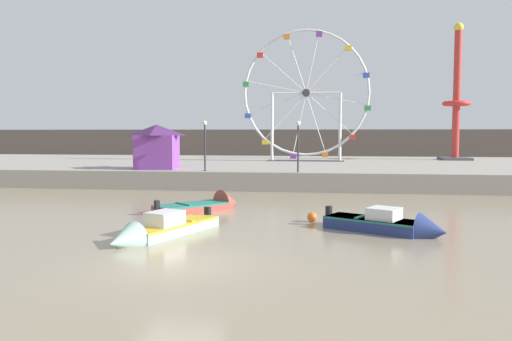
% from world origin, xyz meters
% --- Properties ---
extents(ground_plane, '(240.00, 240.00, 0.00)m').
position_xyz_m(ground_plane, '(0.00, 0.00, 0.00)').
color(ground_plane, gray).
extents(quay_promenade, '(110.00, 24.57, 1.29)m').
position_xyz_m(quay_promenade, '(0.00, 30.92, 0.65)').
color(quay_promenade, gray).
rests_on(quay_promenade, ground_plane).
extents(distant_town_skyline, '(140.00, 3.00, 4.40)m').
position_xyz_m(distant_town_skyline, '(0.00, 54.81, 2.20)').
color(distant_town_skyline, '#564C47').
rests_on(distant_town_skyline, ground_plane).
extents(motorboat_seafoam, '(3.25, 5.64, 1.34)m').
position_xyz_m(motorboat_seafoam, '(-1.89, 3.57, 0.28)').
color(motorboat_seafoam, '#93BCAD').
rests_on(motorboat_seafoam, ground_plane).
extents(motorboat_faded_red, '(4.31, 4.46, 1.51)m').
position_xyz_m(motorboat_faded_red, '(-1.54, 10.71, 0.21)').
color(motorboat_faded_red, '#B24238').
rests_on(motorboat_faded_red, ground_plane).
extents(motorboat_navy_blue, '(4.85, 3.50, 1.39)m').
position_xyz_m(motorboat_navy_blue, '(7.02, 5.62, 0.32)').
color(motorboat_navy_blue, navy).
rests_on(motorboat_navy_blue, ground_plane).
extents(ferris_wheel_white_frame, '(11.83, 1.20, 12.22)m').
position_xyz_m(ferris_wheel_white_frame, '(2.69, 32.75, 7.43)').
color(ferris_wheel_white_frame, silver).
rests_on(ferris_wheel_white_frame, quay_promenade).
extents(drop_tower_red_tower, '(2.80, 2.80, 13.23)m').
position_xyz_m(drop_tower_red_tower, '(17.15, 36.81, 6.77)').
color(drop_tower_red_tower, '#BC332D').
rests_on(drop_tower_red_tower, quay_promenade).
extents(carnival_booth_purple_stall, '(3.31, 2.93, 3.25)m').
position_xyz_m(carnival_booth_purple_stall, '(-7.84, 21.22, 2.99)').
color(carnival_booth_purple_stall, purple).
rests_on(carnival_booth_purple_stall, quay_promenade).
extents(promenade_lamp_near, '(0.32, 0.32, 3.49)m').
position_xyz_m(promenade_lamp_near, '(-3.79, 19.42, 3.61)').
color(promenade_lamp_near, '#2D2D33').
rests_on(promenade_lamp_near, quay_promenade).
extents(promenade_lamp_far, '(0.32, 0.32, 3.44)m').
position_xyz_m(promenade_lamp_far, '(2.63, 19.29, 3.58)').
color(promenade_lamp_far, '#2D2D33').
rests_on(promenade_lamp_far, quay_promenade).
extents(mooring_buoy_orange, '(0.44, 0.44, 0.44)m').
position_xyz_m(mooring_buoy_orange, '(3.83, 7.68, 0.22)').
color(mooring_buoy_orange, orange).
rests_on(mooring_buoy_orange, ground_plane).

